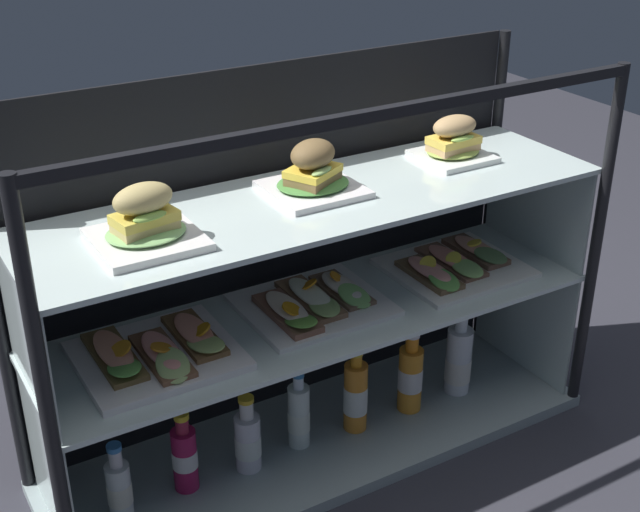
% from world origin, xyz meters
% --- Properties ---
extents(ground_plane, '(6.00, 6.00, 0.02)m').
position_xyz_m(ground_plane, '(0.00, 0.00, -0.01)').
color(ground_plane, '#313039').
rests_on(ground_plane, ground).
extents(case_base_deck, '(1.42, 0.44, 0.03)m').
position_xyz_m(case_base_deck, '(0.00, 0.00, 0.02)').
color(case_base_deck, '#97A7A8').
rests_on(case_base_deck, ground).
extents(case_frame, '(1.42, 0.44, 0.96)m').
position_xyz_m(case_frame, '(0.00, 0.14, 0.52)').
color(case_frame, black).
rests_on(case_frame, ground).
extents(riser_lower_tier, '(1.37, 0.38, 0.36)m').
position_xyz_m(riser_lower_tier, '(0.00, 0.00, 0.21)').
color(riser_lower_tier, silver).
rests_on(riser_lower_tier, case_base_deck).
extents(shelf_lower_glass, '(1.38, 0.39, 0.01)m').
position_xyz_m(shelf_lower_glass, '(0.00, 0.00, 0.40)').
color(shelf_lower_glass, silver).
rests_on(shelf_lower_glass, riser_lower_tier).
extents(riser_upper_tier, '(1.37, 0.38, 0.28)m').
position_xyz_m(riser_upper_tier, '(0.00, 0.00, 0.55)').
color(riser_upper_tier, silver).
rests_on(riser_upper_tier, shelf_lower_glass).
extents(shelf_upper_glass, '(1.38, 0.39, 0.01)m').
position_xyz_m(shelf_upper_glass, '(0.00, 0.00, 0.70)').
color(shelf_upper_glass, silver).
rests_on(shelf_upper_glass, riser_upper_tier).
extents(plated_roll_sandwich_right_of_center, '(0.21, 0.21, 0.13)m').
position_xyz_m(plated_roll_sandwich_right_of_center, '(-0.42, -0.03, 0.75)').
color(plated_roll_sandwich_right_of_center, white).
rests_on(plated_roll_sandwich_right_of_center, shelf_upper_glass).
extents(plated_roll_sandwich_left_of_center, '(0.21, 0.21, 0.13)m').
position_xyz_m(plated_roll_sandwich_left_of_center, '(-0.00, 0.03, 0.75)').
color(plated_roll_sandwich_left_of_center, white).
rests_on(plated_roll_sandwich_left_of_center, shelf_upper_glass).
extents(plated_roll_sandwich_near_left_corner, '(0.17, 0.17, 0.11)m').
position_xyz_m(plated_roll_sandwich_near_left_corner, '(0.41, 0.04, 0.75)').
color(plated_roll_sandwich_near_left_corner, white).
rests_on(plated_roll_sandwich_near_left_corner, shelf_upper_glass).
extents(open_sandwich_tray_far_left, '(0.34, 0.30, 0.06)m').
position_xyz_m(open_sandwich_tray_far_left, '(-0.42, -0.00, 0.42)').
color(open_sandwich_tray_far_left, white).
rests_on(open_sandwich_tray_far_left, shelf_lower_glass).
extents(open_sandwich_tray_right_of_center, '(0.34, 0.30, 0.06)m').
position_xyz_m(open_sandwich_tray_right_of_center, '(-0.01, 0.02, 0.42)').
color(open_sandwich_tray_right_of_center, white).
rests_on(open_sandwich_tray_right_of_center, shelf_lower_glass).
extents(open_sandwich_tray_mid_right, '(0.34, 0.30, 0.06)m').
position_xyz_m(open_sandwich_tray_mid_right, '(0.41, 0.00, 0.42)').
color(open_sandwich_tray_mid_right, white).
rests_on(open_sandwich_tray_mid_right, shelf_lower_glass).
extents(juice_bottle_front_middle, '(0.06, 0.06, 0.20)m').
position_xyz_m(juice_bottle_front_middle, '(-0.54, -0.02, 0.11)').
color(juice_bottle_front_middle, white).
rests_on(juice_bottle_front_middle, case_base_deck).
extents(juice_bottle_front_fourth, '(0.06, 0.06, 0.21)m').
position_xyz_m(juice_bottle_front_fourth, '(-0.37, -0.01, 0.12)').
color(juice_bottle_front_fourth, '#A3194B').
rests_on(juice_bottle_front_fourth, case_base_deck).
extents(juice_bottle_front_right_end, '(0.07, 0.07, 0.21)m').
position_xyz_m(juice_bottle_front_right_end, '(-0.21, -0.02, 0.11)').
color(juice_bottle_front_right_end, silver).
rests_on(juice_bottle_front_right_end, case_base_deck).
extents(juice_bottle_front_left_end, '(0.06, 0.06, 0.22)m').
position_xyz_m(juice_bottle_front_left_end, '(-0.06, -0.00, 0.12)').
color(juice_bottle_front_left_end, white).
rests_on(juice_bottle_front_left_end, case_base_deck).
extents(juice_bottle_back_right, '(0.06, 0.06, 0.24)m').
position_xyz_m(juice_bottle_back_right, '(0.10, -0.02, 0.13)').
color(juice_bottle_back_right, orange).
rests_on(juice_bottle_back_right, case_base_deck).
extents(juice_bottle_front_second, '(0.07, 0.07, 0.24)m').
position_xyz_m(juice_bottle_front_second, '(0.27, -0.02, 0.13)').
color(juice_bottle_front_second, orange).
rests_on(juice_bottle_front_second, case_base_deck).
extents(juice_bottle_near_post, '(0.07, 0.07, 0.25)m').
position_xyz_m(juice_bottle_near_post, '(0.43, -0.02, 0.13)').
color(juice_bottle_near_post, white).
rests_on(juice_bottle_near_post, case_base_deck).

